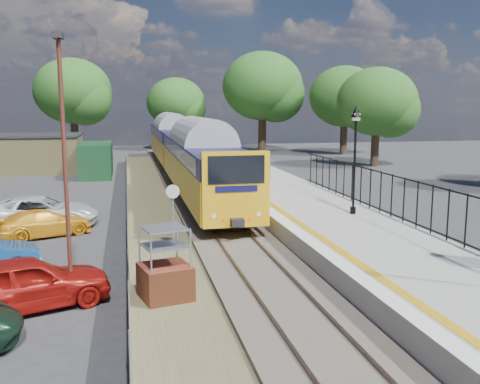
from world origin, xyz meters
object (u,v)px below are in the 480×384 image
object	(u,v)px
victorian_lamp_north	(356,134)
carpark_lamp	(64,155)
car_red	(26,283)
car_white	(41,212)
train	(182,147)
speed_sign	(173,207)
brick_plinth	(165,265)
car_yellow	(44,223)

from	to	relation	value
victorian_lamp_north	carpark_lamp	size ratio (longest dim) A/B	0.62
carpark_lamp	car_red	xyz separation A→B (m)	(-1.13, -0.31, -3.42)
victorian_lamp_north	carpark_lamp	bearing A→B (deg)	-151.68
car_white	train	bearing A→B (deg)	-26.52
speed_sign	car_red	world-z (taller)	speed_sign
brick_plinth	car_red	world-z (taller)	brick_plinth
victorian_lamp_north	car_white	bearing A→B (deg)	162.83
train	car_red	bearing A→B (deg)	-104.96
carpark_lamp	car_white	xyz separation A→B (m)	(-2.28, 10.10, -3.47)
car_red	car_yellow	size ratio (longest dim) A/B	1.12
brick_plinth	car_yellow	xyz separation A→B (m)	(-4.49, 8.63, -0.46)
car_white	speed_sign	bearing A→B (deg)	-132.84
brick_plinth	carpark_lamp	size ratio (longest dim) A/B	0.29
car_red	car_white	world-z (taller)	car_red
carpark_lamp	car_white	size ratio (longest dim) A/B	1.44
carpark_lamp	car_red	size ratio (longest dim) A/B	1.66
car_yellow	speed_sign	bearing A→B (deg)	-148.36
victorian_lamp_north	brick_plinth	xyz separation A→B (m)	(-8.48, -6.31, -3.26)
victorian_lamp_north	car_white	xyz separation A→B (m)	(-13.36, 4.13, -3.59)
speed_sign	car_red	size ratio (longest dim) A/B	0.58
train	brick_plinth	bearing A→B (deg)	-97.00
victorian_lamp_north	speed_sign	xyz separation A→B (m)	(-7.80, -1.21, -2.57)
train	brick_plinth	distance (m)	26.13
victorian_lamp_north	speed_sign	bearing A→B (deg)	-171.17
brick_plinth	car_red	bearing A→B (deg)	179.55
train	brick_plinth	size ratio (longest dim) A/B	18.95
car_red	car_white	bearing A→B (deg)	-14.70
victorian_lamp_north	speed_sign	distance (m)	8.30
train	car_yellow	size ratio (longest dim) A/B	10.33
car_red	carpark_lamp	bearing A→B (deg)	-95.65
speed_sign	carpark_lamp	world-z (taller)	carpark_lamp
brick_plinth	speed_sign	bearing A→B (deg)	82.42
train	speed_sign	distance (m)	20.96
brick_plinth	carpark_lamp	xyz separation A→B (m)	(-2.60, 0.34, 3.15)
brick_plinth	car_white	world-z (taller)	brick_plinth
car_yellow	car_white	bearing A→B (deg)	-11.67
brick_plinth	car_yellow	world-z (taller)	brick_plinth
victorian_lamp_north	brick_plinth	distance (m)	11.06
carpark_lamp	car_white	bearing A→B (deg)	102.71
car_yellow	car_white	world-z (taller)	car_white
train	carpark_lamp	distance (m)	26.27
car_red	car_yellow	world-z (taller)	car_red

